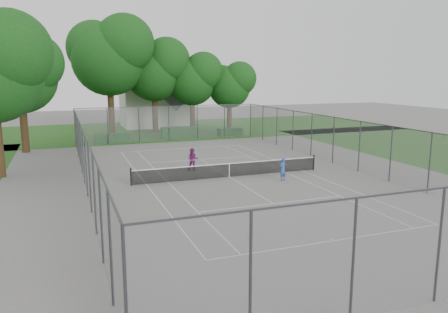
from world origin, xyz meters
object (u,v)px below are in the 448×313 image
object	(u,v)px
house	(155,94)
girl_player	(283,169)
woman_player	(193,159)
tennis_net	(229,169)

from	to	relation	value
house	girl_player	xyz separation A→B (m)	(1.55, -32.13, -3.41)
woman_player	girl_player	bearing A→B (deg)	-23.11
tennis_net	house	xyz separation A→B (m)	(1.28, 30.08, 3.64)
girl_player	woman_player	world-z (taller)	woman_player
tennis_net	house	size ratio (longest dim) A/B	1.25
tennis_net	woman_player	distance (m)	3.21
woman_player	house	bearing A→B (deg)	107.18
tennis_net	woman_player	size ratio (longest dim) A/B	8.05
tennis_net	woman_player	xyz separation A→B (m)	(-1.70, 2.72, 0.29)
tennis_net	girl_player	size ratio (longest dim) A/B	8.74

